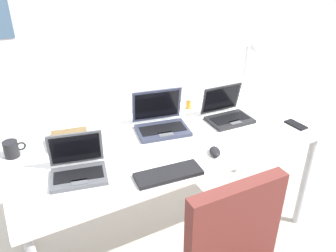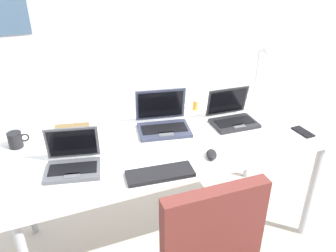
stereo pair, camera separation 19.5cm
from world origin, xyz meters
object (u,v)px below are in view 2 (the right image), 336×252
at_px(desk_lamp, 260,73).
at_px(laptop_near_lamp, 73,162).
at_px(coffee_mug, 16,140).
at_px(cell_phone, 303,132).
at_px(book_stack, 70,133).
at_px(pill_bottle, 195,104).
at_px(laptop_center, 232,116).
at_px(laptop_by_keyboard, 163,122).
at_px(computer_mouse, 212,154).
at_px(external_keyboard, 160,174).

xyz_separation_m(desk_lamp, laptop_near_lamp, (-1.35, -0.38, -0.16)).
xyz_separation_m(laptop_near_lamp, coffee_mug, (-0.26, 0.33, 0.00)).
relative_size(desk_lamp, coffee_mug, 3.54).
bearing_deg(cell_phone, book_stack, 158.07).
bearing_deg(cell_phone, laptop_near_lamp, 171.78).
bearing_deg(pill_bottle, laptop_center, -61.97).
distance_m(desk_lamp, laptop_near_lamp, 1.41).
bearing_deg(book_stack, laptop_by_keyboard, -10.92).
xyz_separation_m(desk_lamp, book_stack, (-1.32, -0.05, -0.17)).
bearing_deg(coffee_mug, computer_mouse, -27.36).
relative_size(computer_mouse, pill_bottle, 1.22).
bearing_deg(coffee_mug, laptop_by_keyboard, -7.35).
distance_m(laptop_center, coffee_mug, 1.27).
relative_size(computer_mouse, cell_phone, 0.71).
xyz_separation_m(laptop_near_lamp, laptop_by_keyboard, (0.57, 0.22, 0.00)).
relative_size(laptop_near_lamp, laptop_center, 1.07).
bearing_deg(pill_bottle, laptop_by_keyboard, -150.61).
bearing_deg(laptop_center, cell_phone, -40.06).
xyz_separation_m(laptop_by_keyboard, pill_bottle, (0.30, 0.17, -0.01)).
bearing_deg(computer_mouse, cell_phone, 27.08).
bearing_deg(book_stack, laptop_center, -10.88).
distance_m(laptop_by_keyboard, pill_bottle, 0.34).
height_order(desk_lamp, external_keyboard, desk_lamp).
bearing_deg(cell_phone, desk_lamp, 84.45).
distance_m(computer_mouse, cell_phone, 0.63).
xyz_separation_m(desk_lamp, laptop_by_keyboard, (-0.79, -0.16, -0.15)).
bearing_deg(laptop_by_keyboard, book_stack, 169.08).
relative_size(laptop_near_lamp, laptop_by_keyboard, 0.88).
relative_size(laptop_center, external_keyboard, 0.86).
relative_size(laptop_by_keyboard, external_keyboard, 1.05).
distance_m(cell_phone, pill_bottle, 0.70).
bearing_deg(pill_bottle, external_keyboard, -128.58).
height_order(desk_lamp, cell_phone, desk_lamp).
bearing_deg(external_keyboard, laptop_near_lamp, 156.71).
distance_m(desk_lamp, laptop_center, 0.46).
distance_m(laptop_by_keyboard, book_stack, 0.55).
distance_m(book_stack, coffee_mug, 0.29).
bearing_deg(laptop_near_lamp, pill_bottle, 24.21).
bearing_deg(laptop_by_keyboard, coffee_mug, 172.65).
distance_m(laptop_near_lamp, external_keyboard, 0.44).
bearing_deg(coffee_mug, laptop_center, -8.55).
height_order(laptop_center, book_stack, laptop_center).
bearing_deg(book_stack, desk_lamp, 2.37).
xyz_separation_m(external_keyboard, pill_bottle, (0.48, 0.60, 0.03)).
relative_size(desk_lamp, computer_mouse, 4.17).
distance_m(external_keyboard, coffee_mug, 0.84).
xyz_separation_m(computer_mouse, pill_bottle, (0.17, 0.55, 0.02)).
bearing_deg(desk_lamp, laptop_by_keyboard, -168.59).
bearing_deg(book_stack, computer_mouse, -36.49).
height_order(laptop_near_lamp, laptop_center, laptop_center).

